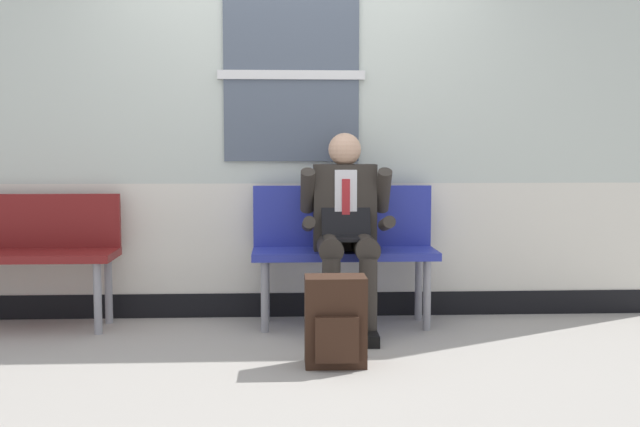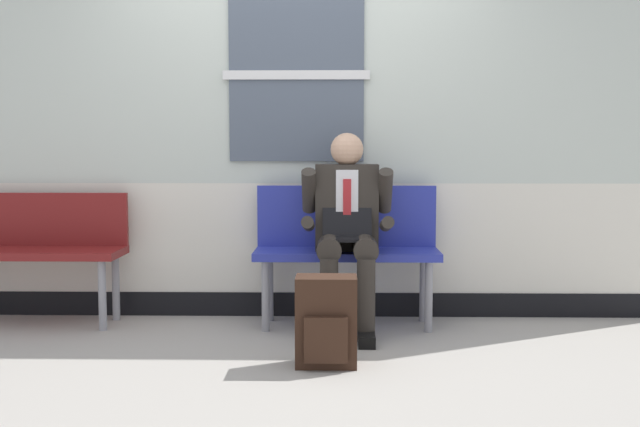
# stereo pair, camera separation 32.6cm
# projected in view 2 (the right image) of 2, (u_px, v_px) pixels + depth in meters

# --- Properties ---
(ground_plane) EXTENTS (18.00, 18.00, 0.00)m
(ground_plane) POSITION_uv_depth(u_px,v_px,m) (291.00, 343.00, 4.56)
(ground_plane) COLOR #9E9991
(station_wall) EXTENTS (5.18, 0.16, 2.88)m
(station_wall) POSITION_uv_depth(u_px,v_px,m) (297.00, 107.00, 5.23)
(station_wall) COLOR beige
(station_wall) RESTS_ON ground
(bench_with_person) EXTENTS (1.18, 0.42, 0.90)m
(bench_with_person) POSITION_uv_depth(u_px,v_px,m) (347.00, 242.00, 5.02)
(bench_with_person) COLOR #28339E
(bench_with_person) RESTS_ON ground
(bench_empty) EXTENTS (1.14, 0.42, 0.85)m
(bench_empty) POSITION_uv_depth(u_px,v_px,m) (37.00, 244.00, 5.06)
(bench_empty) COLOR maroon
(bench_empty) RESTS_ON ground
(person_seated) EXTENTS (0.57, 0.70, 1.25)m
(person_seated) POSITION_uv_depth(u_px,v_px,m) (347.00, 225.00, 4.82)
(person_seated) COLOR #2D2823
(person_seated) RESTS_ON ground
(backpack) EXTENTS (0.32, 0.25, 0.48)m
(backpack) POSITION_uv_depth(u_px,v_px,m) (326.00, 322.00, 4.08)
(backpack) COLOR #331E14
(backpack) RESTS_ON ground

